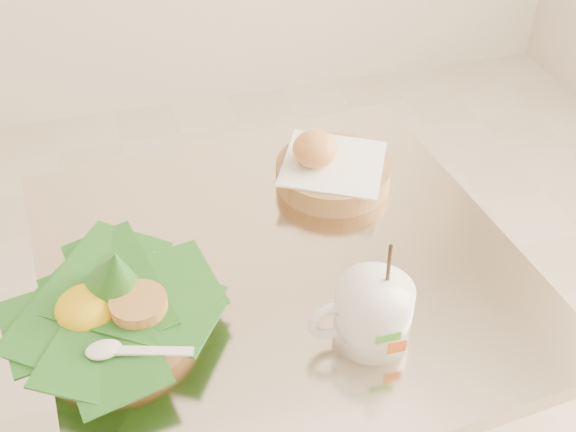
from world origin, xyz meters
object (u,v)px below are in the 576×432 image
object	(u,v)px
rice_basket	(113,305)
bread_basket	(330,169)
coffee_mug	(371,312)
cafe_table	(282,354)

from	to	relation	value
rice_basket	bread_basket	bearing A→B (deg)	30.72
rice_basket	coffee_mug	world-z (taller)	coffee_mug
cafe_table	rice_basket	xyz separation A→B (m)	(-0.25, -0.06, 0.26)
rice_basket	cafe_table	bearing A→B (deg)	14.17
rice_basket	coffee_mug	distance (m)	0.34
coffee_mug	rice_basket	bearing A→B (deg)	160.89
bread_basket	coffee_mug	world-z (taller)	coffee_mug
coffee_mug	bread_basket	bearing A→B (deg)	80.73
rice_basket	bread_basket	world-z (taller)	rice_basket
cafe_table	coffee_mug	world-z (taller)	coffee_mug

